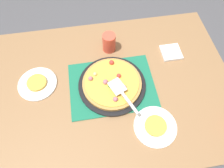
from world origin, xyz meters
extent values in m
plane|color=#4C4C51|center=(0.00, 0.00, 0.00)|extent=(8.00, 8.00, 0.00)
cube|color=olive|center=(0.00, 0.00, 0.73)|extent=(1.40, 1.00, 0.03)
cube|color=olive|center=(-0.64, -0.44, 0.36)|extent=(0.07, 0.07, 0.72)
cube|color=olive|center=(0.64, -0.44, 0.36)|extent=(0.07, 0.07, 0.72)
cube|color=olive|center=(-0.64, 0.44, 0.36)|extent=(0.07, 0.07, 0.72)
cube|color=#196B4C|center=(0.00, 0.00, 0.75)|extent=(0.48, 0.36, 0.01)
cylinder|color=black|center=(0.00, 0.00, 0.76)|extent=(0.38, 0.38, 0.01)
cylinder|color=#B78442|center=(0.00, 0.00, 0.78)|extent=(0.33, 0.33, 0.02)
cylinder|color=gold|center=(0.00, 0.00, 0.79)|extent=(0.30, 0.30, 0.01)
sphere|color=#B76675|center=(0.04, 0.00, 0.80)|extent=(0.03, 0.03, 0.03)
sphere|color=#B76675|center=(-0.06, 0.05, 0.80)|extent=(0.02, 0.02, 0.02)
sphere|color=#338433|center=(0.01, 0.02, 0.80)|extent=(0.03, 0.03, 0.03)
sphere|color=red|center=(-0.04, -0.03, 0.80)|extent=(0.02, 0.02, 0.02)
sphere|color=#B76675|center=(0.00, 0.11, 0.80)|extent=(0.03, 0.03, 0.03)
sphere|color=#B76675|center=(0.11, -0.04, 0.80)|extent=(0.03, 0.03, 0.03)
sphere|color=red|center=(-0.02, -0.12, 0.80)|extent=(0.03, 0.03, 0.03)
sphere|color=#338433|center=(0.04, 0.00, 0.80)|extent=(0.02, 0.02, 0.02)
sphere|color=#E5CC7F|center=(0.09, -0.06, 0.80)|extent=(0.02, 0.02, 0.02)
cylinder|color=white|center=(-0.18, 0.27, 0.76)|extent=(0.22, 0.22, 0.01)
cylinder|color=white|center=(0.42, -0.08, 0.76)|extent=(0.22, 0.22, 0.01)
cylinder|color=gold|center=(-0.18, 0.27, 0.77)|extent=(0.11, 0.11, 0.02)
cylinder|color=gold|center=(0.42, -0.08, 0.77)|extent=(0.11, 0.11, 0.02)
cylinder|color=#E04C38|center=(-0.03, -0.27, 0.81)|extent=(0.08, 0.08, 0.12)
cube|color=silver|center=(-0.02, 0.05, 0.82)|extent=(0.10, 0.11, 0.00)
cube|color=#B2B2B7|center=(-0.07, 0.15, 0.82)|extent=(0.07, 0.13, 0.01)
cube|color=white|center=(-0.40, -0.17, 0.76)|extent=(0.12, 0.12, 0.02)
camera|label=1|loc=(0.09, 0.54, 1.75)|focal=32.11mm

